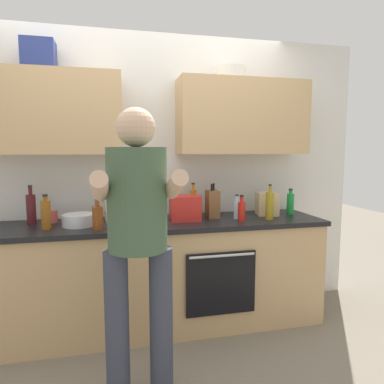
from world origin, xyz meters
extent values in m
plane|color=#756B5B|center=(0.00, 0.00, 0.00)|extent=(12.00, 12.00, 0.00)
cube|color=silver|center=(0.00, 0.36, 1.25)|extent=(4.00, 0.06, 2.50)
cube|color=tan|center=(-0.82, 0.17, 1.77)|extent=(1.16, 0.32, 0.65)
cube|color=tan|center=(0.82, 0.17, 1.77)|extent=(1.16, 0.32, 0.65)
cylinder|color=silver|center=(0.70, 0.17, 2.15)|extent=(0.26, 0.26, 0.10)
cube|color=navy|center=(-0.85, 0.17, 2.21)|extent=(0.24, 0.20, 0.22)
cube|color=tan|center=(0.00, 0.00, 0.43)|extent=(2.80, 0.60, 0.86)
cube|color=black|center=(0.00, 0.00, 0.88)|extent=(2.84, 0.64, 0.04)
cube|color=black|center=(0.48, -0.31, 0.45)|extent=(0.56, 0.02, 0.50)
cylinder|color=silver|center=(0.48, -0.33, 0.68)|extent=(0.52, 0.02, 0.02)
cylinder|color=#383D4C|center=(-0.33, -0.82, 0.46)|extent=(0.14, 0.14, 0.91)
cylinder|color=#383D4C|center=(-0.07, -0.82, 0.46)|extent=(0.14, 0.14, 0.91)
cylinder|color=#3F593F|center=(-0.20, -0.82, 1.21)|extent=(0.34, 0.34, 0.59)
sphere|color=#D8AD8C|center=(-0.20, -0.82, 1.61)|extent=(0.22, 0.22, 0.22)
cylinder|color=#D8AD8C|center=(-0.40, -0.94, 1.29)|extent=(0.09, 0.31, 0.19)
cylinder|color=#D8AD8C|center=(0.00, -0.94, 1.29)|extent=(0.09, 0.31, 0.19)
cylinder|color=red|center=(0.71, -0.13, 0.98)|extent=(0.06, 0.06, 0.15)
cylinder|color=red|center=(0.71, -0.13, 1.08)|extent=(0.03, 0.03, 0.05)
cylinder|color=black|center=(0.71, -0.13, 1.11)|extent=(0.03, 0.03, 0.01)
cylinder|color=#471419|center=(-0.96, 0.13, 1.02)|extent=(0.07, 0.07, 0.24)
cylinder|color=#471419|center=(-0.96, 0.13, 1.17)|extent=(0.03, 0.03, 0.06)
cylinder|color=black|center=(-0.96, 0.13, 1.20)|extent=(0.03, 0.03, 0.01)
cylinder|color=orange|center=(0.38, 0.22, 1.01)|extent=(0.05, 0.05, 0.23)
cylinder|color=orange|center=(0.38, 0.22, 1.15)|extent=(0.03, 0.03, 0.05)
cylinder|color=black|center=(0.38, 0.22, 1.19)|extent=(0.03, 0.03, 0.01)
cylinder|color=brown|center=(-0.44, -0.19, 0.99)|extent=(0.08, 0.08, 0.17)
cylinder|color=brown|center=(-0.44, -0.19, 1.10)|extent=(0.03, 0.03, 0.07)
cylinder|color=black|center=(-0.44, -0.19, 1.15)|extent=(0.04, 0.04, 0.02)
cylinder|color=#8C4C14|center=(-0.81, -0.08, 1.01)|extent=(0.07, 0.07, 0.21)
cylinder|color=#8C4C14|center=(-0.81, -0.08, 1.13)|extent=(0.03, 0.03, 0.03)
cylinder|color=black|center=(-0.81, -0.08, 1.15)|extent=(0.04, 0.04, 0.02)
cylinder|color=silver|center=(0.70, -0.02, 0.98)|extent=(0.05, 0.05, 0.16)
cylinder|color=silver|center=(0.70, -0.02, 1.08)|extent=(0.02, 0.02, 0.04)
cylinder|color=black|center=(0.70, -0.02, 1.10)|extent=(0.03, 0.03, 0.01)
cylinder|color=#198C33|center=(1.26, 0.07, 0.99)|extent=(0.07, 0.07, 0.19)
cylinder|color=#198C33|center=(1.26, 0.07, 1.10)|extent=(0.03, 0.03, 0.03)
cylinder|color=black|center=(1.26, 0.07, 1.13)|extent=(0.04, 0.04, 0.02)
cylinder|color=olive|center=(0.96, -0.12, 1.01)|extent=(0.07, 0.07, 0.23)
cylinder|color=olive|center=(0.96, -0.12, 1.16)|extent=(0.02, 0.02, 0.06)
cylinder|color=black|center=(0.96, -0.12, 1.19)|extent=(0.03, 0.03, 0.01)
cylinder|color=slate|center=(-0.13, -0.09, 0.94)|extent=(0.07, 0.07, 0.09)
cylinder|color=#BF4C47|center=(-0.80, 0.16, 0.95)|extent=(0.07, 0.07, 0.10)
cylinder|color=silver|center=(-0.59, -0.01, 0.95)|extent=(0.25, 0.25, 0.09)
cube|color=brown|center=(0.52, 0.08, 1.02)|extent=(0.10, 0.14, 0.24)
cylinder|color=black|center=(0.50, 0.06, 1.17)|extent=(0.02, 0.02, 0.06)
cylinder|color=black|center=(0.53, 0.10, 1.17)|extent=(0.02, 0.02, 0.06)
cube|color=beige|center=(-0.28, 0.11, 1.01)|extent=(0.23, 0.16, 0.21)
cube|color=red|center=(0.26, 0.01, 1.00)|extent=(0.26, 0.22, 0.21)
cube|color=tan|center=(1.03, 0.08, 1.00)|extent=(0.21, 0.21, 0.21)
camera|label=1|loc=(-0.35, -2.82, 1.48)|focal=32.81mm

